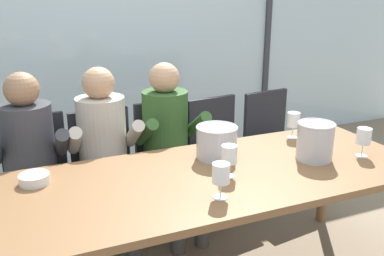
# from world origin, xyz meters

# --- Properties ---
(ground) EXTENTS (14.00, 14.00, 0.00)m
(ground) POSITION_xyz_m (0.00, 1.00, 0.00)
(ground) COLOR #847056
(window_glass_panel) EXTENTS (7.53, 0.03, 2.60)m
(window_glass_panel) POSITION_xyz_m (0.00, 2.22, 1.30)
(window_glass_panel) COLOR silver
(window_glass_panel) RESTS_ON ground
(window_mullion_right) EXTENTS (0.06, 0.06, 2.60)m
(window_mullion_right) POSITION_xyz_m (1.69, 2.20, 1.30)
(window_mullion_right) COLOR #38383D
(window_mullion_right) RESTS_ON ground
(hillside_vineyard) EXTENTS (13.53, 2.40, 1.48)m
(hillside_vineyard) POSITION_xyz_m (0.00, 5.82, 0.74)
(hillside_vineyard) COLOR #386633
(hillside_vineyard) RESTS_ON ground
(dining_table) EXTENTS (2.33, 0.92, 0.73)m
(dining_table) POSITION_xyz_m (0.00, 0.00, 0.66)
(dining_table) COLOR brown
(dining_table) RESTS_ON ground
(chair_near_curtain) EXTENTS (0.44, 0.44, 0.89)m
(chair_near_curtain) POSITION_xyz_m (-0.89, 0.90, 0.52)
(chair_near_curtain) COLOR #232328
(chair_near_curtain) RESTS_ON ground
(chair_left_of_center) EXTENTS (0.48, 0.48, 0.89)m
(chair_left_of_center) POSITION_xyz_m (-0.44, 0.85, 0.52)
(chair_left_of_center) COLOR #232328
(chair_left_of_center) RESTS_ON ground
(chair_center) EXTENTS (0.46, 0.46, 0.89)m
(chair_center) POSITION_xyz_m (0.03, 0.89, 0.52)
(chair_center) COLOR #232328
(chair_center) RESTS_ON ground
(chair_right_of_center) EXTENTS (0.50, 0.50, 0.89)m
(chair_right_of_center) POSITION_xyz_m (0.44, 0.85, 0.52)
(chair_right_of_center) COLOR #232328
(chair_right_of_center) RESTS_ON ground
(chair_near_window_right) EXTENTS (0.49, 0.49, 0.89)m
(chair_near_window_right) POSITION_xyz_m (0.94, 0.88, 0.52)
(chair_near_window_right) COLOR #232328
(chair_near_window_right) RESTS_ON ground
(person_charcoal_jacket) EXTENTS (0.46, 0.61, 1.21)m
(person_charcoal_jacket) POSITION_xyz_m (-0.92, 0.73, 0.69)
(person_charcoal_jacket) COLOR #38383D
(person_charcoal_jacket) RESTS_ON ground
(person_beige_jumper) EXTENTS (0.47, 0.62, 1.21)m
(person_beige_jumper) POSITION_xyz_m (-0.46, 0.73, 0.69)
(person_beige_jumper) COLOR #B7AD9E
(person_beige_jumper) RESTS_ON ground
(person_olive_shirt) EXTENTS (0.48, 0.62, 1.21)m
(person_olive_shirt) POSITION_xyz_m (-0.01, 0.73, 0.69)
(person_olive_shirt) COLOR #2D5123
(person_olive_shirt) RESTS_ON ground
(ice_bucket_primary) EXTENTS (0.21, 0.21, 0.22)m
(ice_bucket_primary) POSITION_xyz_m (0.60, -0.04, 0.84)
(ice_bucket_primary) COLOR #B7B7BC
(ice_bucket_primary) RESTS_ON dining_table
(ice_bucket_secondary) EXTENTS (0.25, 0.25, 0.19)m
(ice_bucket_secondary) POSITION_xyz_m (0.10, 0.21, 0.83)
(ice_bucket_secondary) COLOR #B7B7BC
(ice_bucket_secondary) RESTS_ON dining_table
(tasting_bowl) EXTENTS (0.15, 0.15, 0.05)m
(tasting_bowl) POSITION_xyz_m (-0.91, 0.25, 0.75)
(tasting_bowl) COLOR silver
(tasting_bowl) RESTS_ON dining_table
(wine_glass_by_left_taster) EXTENTS (0.08, 0.08, 0.17)m
(wine_glass_by_left_taster) POSITION_xyz_m (0.04, -0.06, 0.85)
(wine_glass_by_left_taster) COLOR silver
(wine_glass_by_left_taster) RESTS_ON dining_table
(wine_glass_near_bucket) EXTENTS (0.08, 0.08, 0.17)m
(wine_glass_near_bucket) POSITION_xyz_m (0.72, 0.32, 0.85)
(wine_glass_near_bucket) COLOR silver
(wine_glass_near_bucket) RESTS_ON dining_table
(wine_glass_center_pour) EXTENTS (0.08, 0.08, 0.17)m
(wine_glass_center_pour) POSITION_xyz_m (-0.11, -0.26, 0.84)
(wine_glass_center_pour) COLOR silver
(wine_glass_center_pour) RESTS_ON dining_table
(wine_glass_by_right_taster) EXTENTS (0.08, 0.08, 0.17)m
(wine_glass_by_right_taster) POSITION_xyz_m (0.90, -0.12, 0.84)
(wine_glass_by_right_taster) COLOR silver
(wine_glass_by_right_taster) RESTS_ON dining_table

